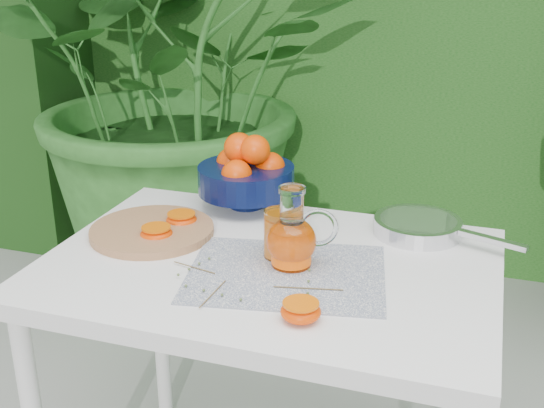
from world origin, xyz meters
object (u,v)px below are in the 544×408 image
(cutting_board, at_px, (152,231))
(juice_pitcher, at_px, (292,239))
(white_table, at_px, (269,293))
(saute_pan, at_px, (419,226))
(fruit_bowl, at_px, (247,173))

(cutting_board, xyz_separation_m, juice_pitcher, (0.37, -0.06, 0.06))
(white_table, relative_size, cutting_board, 3.32)
(saute_pan, bearing_deg, cutting_board, -161.65)
(saute_pan, bearing_deg, white_table, -139.25)
(white_table, height_order, juice_pitcher, juice_pitcher)
(white_table, height_order, saute_pan, saute_pan)
(fruit_bowl, bearing_deg, juice_pitcher, -55.00)
(saute_pan, bearing_deg, juice_pitcher, -132.42)
(fruit_bowl, bearing_deg, cutting_board, -121.06)
(cutting_board, distance_m, saute_pan, 0.65)
(cutting_board, relative_size, juice_pitcher, 1.66)
(fruit_bowl, bearing_deg, white_table, -61.78)
(saute_pan, bearing_deg, fruit_bowl, 173.82)
(cutting_board, bearing_deg, saute_pan, 18.35)
(fruit_bowl, distance_m, saute_pan, 0.47)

